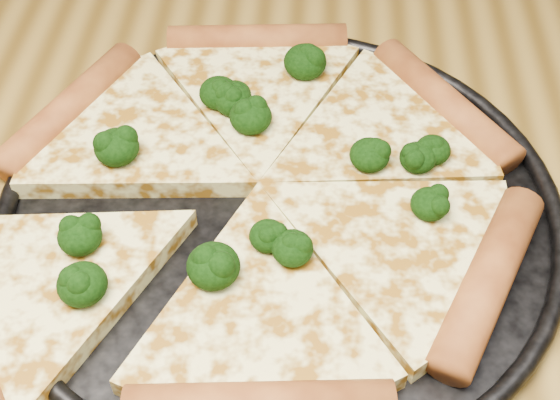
{
  "coord_description": "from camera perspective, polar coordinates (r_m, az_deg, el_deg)",
  "views": [
    {
      "loc": [
        0.1,
        -0.34,
        1.16
      ],
      "look_at": [
        0.08,
        0.01,
        0.77
      ],
      "focal_mm": 48.71,
      "sensor_mm": 36.0,
      "label": 1
    }
  ],
  "objects": [
    {
      "name": "dining_table",
      "position": [
        0.61,
        -7.14,
        -6.99
      ],
      "size": [
        1.2,
        0.9,
        0.75
      ],
      "color": "brown",
      "rests_on": "ground"
    },
    {
      "name": "pizza_pan",
      "position": [
        0.53,
        0.0,
        -0.58
      ],
      "size": [
        0.4,
        0.4,
        0.02
      ],
      "color": "black",
      "rests_on": "dining_table"
    },
    {
      "name": "pizza",
      "position": [
        0.53,
        -2.41,
        0.76
      ],
      "size": [
        0.43,
        0.38,
        0.03
      ],
      "rotation": [
        0.0,
        0.0,
        0.08
      ],
      "color": "#EEE892",
      "rests_on": "pizza_pan"
    },
    {
      "name": "broccoli_florets",
      "position": [
        0.53,
        -2.26,
        2.97
      ],
      "size": [
        0.26,
        0.25,
        0.03
      ],
      "color": "black",
      "rests_on": "pizza"
    }
  ]
}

